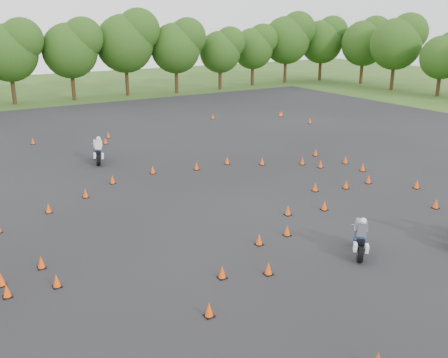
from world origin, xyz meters
TOP-DOWN VIEW (x-y plane):
  - ground at (0.00, 0.00)m, footprint 140.00×140.00m
  - asphalt_pad at (0.00, 6.00)m, footprint 62.00×62.00m
  - treeline at (4.10, 34.80)m, footprint 86.77×32.12m
  - traffic_cones at (0.37, 5.34)m, footprint 36.01×33.26m
  - rider_grey at (1.44, -3.56)m, footprint 1.79×1.93m
  - rider_white at (-3.14, 14.26)m, footprint 1.14×2.30m

SIDE VIEW (x-z plane):
  - ground at x=0.00m, z-range 0.00..0.00m
  - asphalt_pad at x=0.00m, z-range 0.01..0.01m
  - traffic_cones at x=0.37m, z-range 0.01..0.46m
  - rider_grey at x=1.44m, z-range 0.00..1.56m
  - rider_white at x=-3.14m, z-range 0.00..1.71m
  - treeline at x=4.10m, z-range -0.66..9.62m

